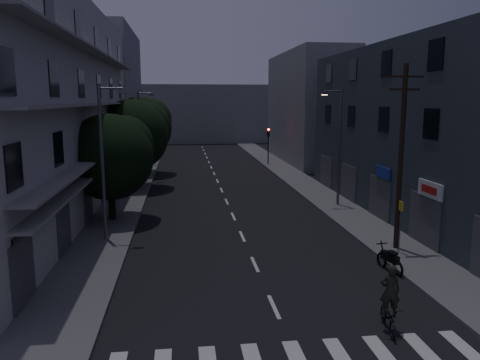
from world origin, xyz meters
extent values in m
plane|color=black|center=(0.00, 25.00, 0.00)|extent=(160.00, 160.00, 0.00)
cube|color=#565659|center=(-7.50, 25.00, 0.07)|extent=(3.00, 90.00, 0.15)
cube|color=#565659|center=(7.50, 25.00, 0.07)|extent=(3.00, 90.00, 0.15)
cube|color=beige|center=(3.90, -2.00, 0.01)|extent=(0.50, 3.00, 0.01)
cube|color=beige|center=(5.20, -2.00, 0.01)|extent=(0.50, 3.00, 0.01)
cube|color=beige|center=(0.00, 2.00, 0.01)|extent=(0.15, 2.00, 0.01)
cube|color=beige|center=(0.00, 6.50, 0.01)|extent=(0.15, 2.00, 0.01)
cube|color=beige|center=(0.00, 11.00, 0.01)|extent=(0.15, 2.00, 0.01)
cube|color=beige|center=(0.00, 15.50, 0.01)|extent=(0.15, 2.00, 0.01)
cube|color=beige|center=(0.00, 20.00, 0.01)|extent=(0.15, 2.00, 0.01)
cube|color=beige|center=(0.00, 24.50, 0.01)|extent=(0.15, 2.00, 0.01)
cube|color=beige|center=(0.00, 29.00, 0.01)|extent=(0.15, 2.00, 0.01)
cube|color=beige|center=(0.00, 33.50, 0.01)|extent=(0.15, 2.00, 0.01)
cube|color=beige|center=(0.00, 38.00, 0.01)|extent=(0.15, 2.00, 0.01)
cube|color=beige|center=(0.00, 42.50, 0.01)|extent=(0.15, 2.00, 0.01)
cube|color=beige|center=(0.00, 47.00, 0.01)|extent=(0.15, 2.00, 0.01)
cube|color=beige|center=(0.00, 51.50, 0.01)|extent=(0.15, 2.00, 0.01)
cube|color=beige|center=(0.00, 56.00, 0.01)|extent=(0.15, 2.00, 0.01)
cube|color=beige|center=(0.00, 60.50, 0.01)|extent=(0.15, 2.00, 0.01)
cube|color=#ADADA8|center=(-12.00, 18.00, 7.00)|extent=(6.00, 36.00, 14.00)
cube|color=black|center=(-8.98, 3.00, 2.00)|extent=(0.06, 1.60, 1.60)
cube|color=black|center=(-8.98, 9.00, 2.00)|extent=(0.06, 1.60, 1.60)
cube|color=black|center=(-8.98, 15.00, 2.00)|extent=(0.06, 1.60, 1.60)
cube|color=black|center=(-8.98, 21.00, 2.00)|extent=(0.06, 1.60, 1.60)
cube|color=black|center=(-8.98, 27.00, 2.00)|extent=(0.06, 1.60, 1.60)
cube|color=black|center=(-8.98, 33.00, 2.00)|extent=(0.06, 1.60, 1.60)
cube|color=black|center=(-8.98, 3.00, 5.20)|extent=(0.06, 1.60, 1.60)
cube|color=black|center=(-8.98, 9.00, 5.20)|extent=(0.06, 1.60, 1.60)
cube|color=black|center=(-8.98, 15.00, 5.20)|extent=(0.06, 1.60, 1.60)
cube|color=black|center=(-8.98, 21.00, 5.20)|extent=(0.06, 1.60, 1.60)
cube|color=black|center=(-8.98, 27.00, 5.20)|extent=(0.06, 1.60, 1.60)
cube|color=black|center=(-8.98, 33.00, 5.20)|extent=(0.06, 1.60, 1.60)
cube|color=black|center=(-8.98, 3.00, 8.40)|extent=(0.06, 1.60, 1.60)
cube|color=black|center=(-8.98, 9.00, 8.40)|extent=(0.06, 1.60, 1.60)
cube|color=black|center=(-8.98, 15.00, 8.40)|extent=(0.06, 1.60, 1.60)
cube|color=black|center=(-8.98, 21.00, 8.40)|extent=(0.06, 1.60, 1.60)
cube|color=black|center=(-8.98, 27.00, 8.40)|extent=(0.06, 1.60, 1.60)
cube|color=black|center=(-8.98, 33.00, 8.40)|extent=(0.06, 1.60, 1.60)
cube|color=black|center=(-8.98, 9.00, 11.60)|extent=(0.06, 1.60, 1.60)
cube|color=black|center=(-8.98, 15.00, 11.60)|extent=(0.06, 1.60, 1.60)
cube|color=black|center=(-8.98, 21.00, 11.60)|extent=(0.06, 1.60, 1.60)
cube|color=black|center=(-8.98, 27.00, 11.60)|extent=(0.06, 1.60, 1.60)
cube|color=black|center=(-8.98, 33.00, 11.60)|extent=(0.06, 1.60, 1.60)
cube|color=gray|center=(-8.50, 18.00, 4.00)|extent=(1.00, 32.40, 0.12)
cube|color=gray|center=(-8.50, 18.00, 7.20)|extent=(1.00, 32.40, 0.12)
cube|color=gray|center=(-8.50, 18.00, 10.40)|extent=(1.00, 32.40, 0.12)
cube|color=gray|center=(-8.60, 18.00, 3.10)|extent=(0.80, 32.40, 0.12)
cube|color=#424247|center=(-8.97, 3.00, 1.40)|extent=(0.06, 2.40, 2.40)
cube|color=#424247|center=(-8.97, 9.00, 1.40)|extent=(0.06, 2.40, 2.40)
cube|color=#424247|center=(-8.97, 15.00, 1.40)|extent=(0.06, 2.40, 2.40)
cube|color=#424247|center=(-8.97, 21.00, 1.40)|extent=(0.06, 2.40, 2.40)
cube|color=#424247|center=(-8.97, 27.00, 1.40)|extent=(0.06, 2.40, 2.40)
cube|color=#424247|center=(-8.97, 33.00, 1.40)|extent=(0.06, 2.40, 2.40)
cube|color=#2A3039|center=(12.00, 14.00, 5.50)|extent=(6.00, 28.00, 11.00)
cube|color=black|center=(8.98, 8.00, 6.30)|extent=(0.06, 1.40, 1.50)
cube|color=black|center=(8.98, 13.50, 6.30)|extent=(0.06, 1.40, 1.50)
cube|color=black|center=(8.98, 19.00, 6.30)|extent=(0.06, 1.40, 1.50)
cube|color=black|center=(8.98, 24.50, 6.30)|extent=(0.06, 1.40, 1.50)
cube|color=black|center=(8.98, 8.00, 9.60)|extent=(0.06, 1.40, 1.50)
cube|color=black|center=(8.98, 13.50, 9.60)|extent=(0.06, 1.40, 1.50)
cube|color=black|center=(8.98, 19.00, 9.60)|extent=(0.06, 1.40, 1.50)
cube|color=black|center=(8.98, 24.50, 9.60)|extent=(0.06, 1.40, 1.50)
cube|color=#424247|center=(8.97, 8.00, 1.40)|extent=(0.06, 3.00, 2.60)
cube|color=#424247|center=(8.97, 13.50, 1.40)|extent=(0.06, 3.00, 2.60)
cube|color=#424247|center=(8.97, 19.00, 1.40)|extent=(0.06, 3.00, 2.60)
cube|color=#424247|center=(8.97, 24.50, 1.40)|extent=(0.06, 3.00, 2.60)
cube|color=silver|center=(8.90, 7.50, 3.10)|extent=(0.12, 2.20, 0.80)
cube|color=#B21414|center=(8.82, 7.50, 3.10)|extent=(0.02, 1.40, 0.36)
cube|color=navy|center=(8.90, 13.00, 3.10)|extent=(0.12, 2.00, 0.70)
cube|color=slate|center=(-12.00, 48.00, 8.00)|extent=(6.00, 20.00, 16.00)
cube|color=slate|center=(12.00, 42.00, 6.50)|extent=(6.00, 20.00, 13.00)
cube|color=slate|center=(0.00, 70.00, 5.00)|extent=(24.00, 8.00, 10.00)
cylinder|color=black|center=(-7.59, 15.28, 1.91)|extent=(0.44, 0.44, 3.52)
sphere|color=black|center=(-7.59, 15.28, 4.02)|extent=(5.28, 5.28, 5.28)
sphere|color=black|center=(-6.80, 15.94, 4.68)|extent=(3.70, 3.70, 3.70)
sphere|color=black|center=(-8.25, 14.75, 4.42)|extent=(3.43, 3.43, 3.43)
cylinder|color=black|center=(-7.31, 26.00, 2.14)|extent=(0.44, 0.44, 3.99)
sphere|color=black|center=(-7.31, 26.00, 4.53)|extent=(6.00, 6.00, 6.00)
sphere|color=black|center=(-6.41, 26.75, 5.28)|extent=(4.20, 4.20, 4.20)
sphere|color=black|center=(-8.06, 25.40, 4.98)|extent=(3.90, 3.90, 3.90)
cylinder|color=black|center=(-7.27, 33.72, 2.22)|extent=(0.44, 0.44, 4.13)
sphere|color=black|center=(-7.27, 33.72, 4.70)|extent=(6.17, 6.17, 6.17)
sphere|color=black|center=(-6.35, 34.49, 5.47)|extent=(4.32, 4.32, 4.32)
sphere|color=black|center=(-8.04, 33.10, 5.16)|extent=(4.01, 4.01, 4.01)
cylinder|color=black|center=(6.62, 38.86, 1.75)|extent=(0.12, 0.12, 3.20)
cube|color=black|center=(6.62, 38.86, 3.80)|extent=(0.28, 0.22, 0.90)
sphere|color=#FF0C05|center=(6.62, 38.71, 4.13)|extent=(0.22, 0.22, 0.22)
sphere|color=#3F330C|center=(6.62, 38.71, 3.83)|extent=(0.22, 0.22, 0.22)
sphere|color=black|center=(6.62, 38.71, 3.53)|extent=(0.22, 0.22, 0.22)
cylinder|color=black|center=(-6.50, 40.06, 1.75)|extent=(0.12, 0.12, 3.20)
cube|color=black|center=(-6.50, 40.06, 3.80)|extent=(0.28, 0.22, 0.90)
sphere|color=black|center=(-6.50, 39.91, 4.13)|extent=(0.22, 0.22, 0.22)
sphere|color=#3F330C|center=(-6.50, 39.91, 3.83)|extent=(0.22, 0.22, 0.22)
sphere|color=#0CFF26|center=(-6.50, 39.91, 3.53)|extent=(0.22, 0.22, 0.22)
cylinder|color=slate|center=(-7.35, 11.02, 4.15)|extent=(0.18, 0.18, 8.00)
cylinder|color=slate|center=(-6.75, 11.02, 8.05)|extent=(1.20, 0.10, 0.10)
cube|color=slate|center=(-6.15, 11.02, 7.90)|extent=(0.45, 0.25, 0.18)
cube|color=#4C4C4C|center=(-6.15, 11.02, 7.80)|extent=(0.35, 0.18, 0.04)
cylinder|color=#525659|center=(7.66, 17.47, 4.15)|extent=(0.18, 0.18, 8.00)
cylinder|color=#525659|center=(7.06, 17.47, 8.05)|extent=(1.20, 0.10, 0.10)
cube|color=#525659|center=(6.46, 17.47, 7.90)|extent=(0.45, 0.25, 0.18)
cube|color=#FFD88C|center=(6.46, 17.47, 7.80)|extent=(0.35, 0.18, 0.04)
cylinder|color=#54575B|center=(-7.07, 30.21, 4.15)|extent=(0.18, 0.18, 8.00)
cylinder|color=#54575B|center=(-6.47, 30.21, 8.05)|extent=(1.20, 0.10, 0.10)
cube|color=#54575B|center=(-5.87, 30.21, 7.90)|extent=(0.45, 0.25, 0.18)
cube|color=#4C4C4C|center=(-5.87, 30.21, 7.80)|extent=(0.35, 0.18, 0.04)
cylinder|color=black|center=(7.33, 7.62, 4.65)|extent=(0.24, 0.24, 9.00)
cube|color=black|center=(7.33, 7.62, 8.55)|extent=(1.80, 0.10, 0.10)
cube|color=black|center=(7.33, 7.62, 7.95)|extent=(1.50, 0.10, 0.10)
cylinder|color=#595B60|center=(7.14, 6.90, 1.40)|extent=(0.06, 0.06, 2.50)
cube|color=yellow|center=(7.14, 6.90, 2.45)|extent=(0.05, 0.35, 0.45)
torus|color=black|center=(5.88, 4.35, 0.30)|extent=(0.23, 0.72, 0.71)
torus|color=black|center=(5.68, 5.54, 0.30)|extent=(0.23, 0.72, 0.71)
cube|color=black|center=(5.78, 4.95, 0.62)|extent=(0.43, 1.13, 0.35)
cube|color=black|center=(5.81, 4.80, 0.89)|extent=(0.37, 0.50, 0.10)
cylinder|color=black|center=(5.69, 5.49, 0.75)|extent=(0.13, 0.44, 0.85)
cube|color=black|center=(5.67, 5.59, 1.06)|extent=(0.55, 0.13, 0.04)
imported|color=black|center=(3.38, -0.20, 0.47)|extent=(0.92, 1.86, 0.94)
imported|color=black|center=(3.38, -0.20, 1.36)|extent=(0.72, 0.54, 1.79)
camera|label=1|loc=(-3.22, -13.78, 7.47)|focal=35.00mm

